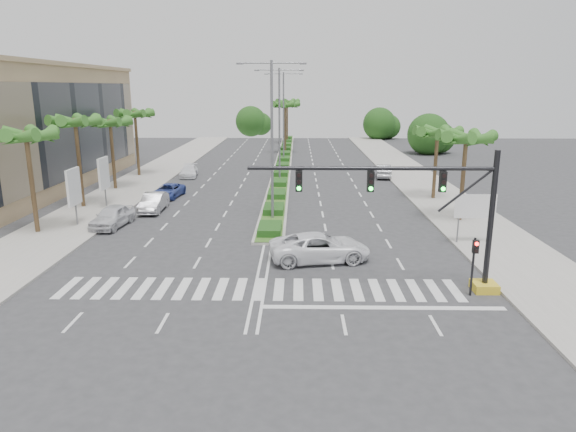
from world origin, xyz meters
name	(u,v)px	position (x,y,z in m)	size (l,w,h in m)	color
ground	(260,289)	(0.00, 0.00, 0.00)	(160.00, 160.00, 0.00)	#333335
footpath_right	(447,203)	(15.20, 20.00, 0.07)	(6.00, 120.00, 0.15)	gray
footpath_left	(107,202)	(-15.20, 20.00, 0.07)	(6.00, 120.00, 0.15)	gray
median	(283,162)	(0.00, 45.00, 0.10)	(2.20, 75.00, 0.20)	gray
median_grass	(283,161)	(0.00, 45.00, 0.22)	(1.80, 75.00, 0.04)	#2A501B
building	(15,130)	(-26.00, 26.00, 6.00)	(12.00, 36.00, 12.00)	tan
signal_gantry	(445,225)	(9.27, 0.00, 3.46)	(12.60, 1.20, 7.20)	gold
pedestrian_signal	(474,257)	(10.60, -0.68, 2.04)	(0.28, 0.36, 3.00)	black
direction_sign	(475,208)	(13.50, 7.99, 2.45)	(2.70, 0.11, 3.40)	slate
billboard_near	(74,187)	(-14.50, 12.00, 2.96)	(0.18, 2.10, 4.35)	slate
billboard_far	(104,174)	(-14.50, 18.00, 2.96)	(0.18, 2.10, 4.35)	slate
palm_left_near	(26,139)	(-16.50, 10.00, 6.69)	(4.57, 4.68, 7.55)	brown
palm_left_mid	(75,125)	(-16.50, 18.00, 7.08)	(4.57, 4.68, 7.95)	brown
palm_left_far	(110,125)	(-16.50, 26.00, 6.50)	(4.57, 4.68, 7.35)	brown
palm_left_end	(135,116)	(-16.50, 34.00, 6.88)	(4.57, 4.68, 7.75)	brown
palm_right_near	(466,141)	(14.50, 14.00, 6.20)	(4.57, 4.68, 7.05)	brown
palm_right_far	(437,135)	(14.50, 22.00, 5.91)	(4.57, 4.68, 6.75)	brown
palm_median_a	(285,107)	(0.00, 55.00, 7.17)	(4.57, 4.68, 8.05)	brown
palm_median_b	(287,103)	(0.00, 70.00, 7.17)	(4.57, 4.68, 8.05)	brown
streetlight_near	(272,132)	(0.00, 14.00, 6.81)	(5.10, 0.25, 12.00)	slate
streetlight_mid	(279,119)	(0.00, 30.00, 6.81)	(5.10, 0.25, 12.00)	slate
streetlight_far	(284,112)	(0.00, 46.00, 6.81)	(5.10, 0.25, 12.00)	slate
car_parked_a	(112,216)	(-11.80, 11.90, 0.80)	(1.89, 4.70, 1.60)	silver
car_parked_b	(154,202)	(-10.08, 16.86, 0.76)	(1.61, 4.61, 1.52)	#B1B0B5
car_parked_c	(168,191)	(-10.20, 22.32, 0.64)	(2.11, 4.58, 1.27)	#32479A
car_parked_d	(189,171)	(-10.61, 33.78, 0.66)	(1.85, 4.54, 1.32)	white
car_crossing	(320,247)	(3.29, 4.54, 0.83)	(2.77, 6.01, 1.67)	white
car_right	(384,171)	(11.80, 33.66, 0.76)	(1.60, 4.59, 1.51)	#9E9EA2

